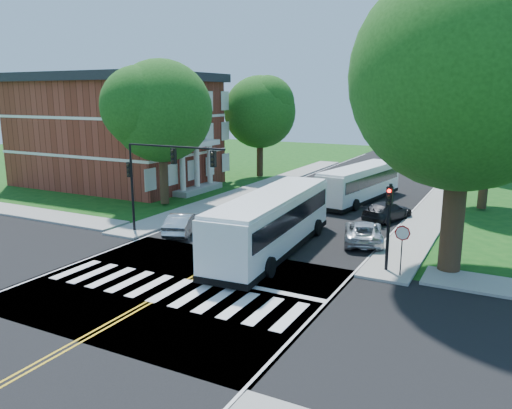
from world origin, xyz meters
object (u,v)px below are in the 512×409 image
Objects in this scene: bus_lead at (272,221)px; suv at (363,232)px; signal_ne at (389,216)px; bus_follow at (360,183)px; hatchback at (183,223)px; signal_nw at (160,168)px; dark_sedan at (387,211)px.

bus_lead is 5.95m from suv.
signal_ne is at bearing 171.63° from bus_lead.
bus_follow is 16.85m from hatchback.
signal_nw is 13.02m from suv.
bus_follow is at bearing 63.97° from signal_nw.
signal_nw reaches higher than signal_ne.
bus_follow is 12.31m from suv.
bus_lead is (7.45, 0.50, -2.59)m from signal_nw.
suv reaches higher than dark_sedan.
suv is 6.23m from dark_sedan.
signal_nw is at bearing 4.89° from suv.
suv is (3.62, -11.73, -0.89)m from bus_follow.
signal_nw is 1.49× the size of suv.
bus_follow reaches higher than dark_sedan.
signal_nw reaches higher than bus_lead.
signal_nw reaches higher than dark_sedan.
bus_follow is at bearing -96.07° from bus_lead.
dark_sedan is (4.13, 10.35, -1.11)m from bus_lead.
dark_sedan is at bearing 102.83° from signal_ne.
suv is 1.05× the size of dark_sedan.
hatchback is (0.76, 1.15, -3.67)m from signal_nw.
bus_lead is at bearing 154.97° from hatchback.
hatchback is at bearing 60.30° from dark_sedan.
signal_nw is 1.56× the size of dark_sedan.
signal_ne is (14.06, 0.01, -1.41)m from signal_nw.
bus_follow is at bearing -134.88° from hatchback.
bus_lead reaches higher than suv.
signal_nw is 18.41m from bus_follow.
signal_ne is 6.72m from bus_lead.
hatchback reaches higher than suv.
suv is (10.84, 3.46, -0.03)m from hatchback.
bus_lead is 1.13× the size of bus_follow.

